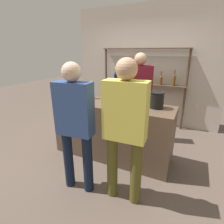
{
  "coord_description": "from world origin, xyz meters",
  "views": [
    {
      "loc": [
        1.17,
        -2.45,
        1.76
      ],
      "look_at": [
        0.0,
        0.0,
        0.82
      ],
      "focal_mm": 28.0,
      "sensor_mm": 36.0,
      "label": 1
    }
  ],
  "objects_px": {
    "ice_bucket": "(157,100)",
    "customer_center": "(75,121)",
    "counter_bottle_0": "(73,92)",
    "counter_bottle_2": "(92,92)",
    "counter_bottle_1": "(116,96)",
    "wine_glass": "(124,96)",
    "cork_jar": "(120,103)",
    "server_behind_counter": "(139,91)",
    "customer_right": "(125,125)"
  },
  "relations": [
    {
      "from": "counter_bottle_2",
      "to": "customer_right",
      "type": "bearing_deg",
      "value": -43.36
    },
    {
      "from": "counter_bottle_0",
      "to": "ice_bucket",
      "type": "xyz_separation_m",
      "value": [
        1.42,
        0.14,
        -0.02
      ]
    },
    {
      "from": "customer_center",
      "to": "customer_right",
      "type": "relative_size",
      "value": 0.97
    },
    {
      "from": "ice_bucket",
      "to": "cork_jar",
      "type": "height_order",
      "value": "ice_bucket"
    },
    {
      "from": "customer_center",
      "to": "server_behind_counter",
      "type": "height_order",
      "value": "server_behind_counter"
    },
    {
      "from": "ice_bucket",
      "to": "customer_right",
      "type": "height_order",
      "value": "customer_right"
    },
    {
      "from": "wine_glass",
      "to": "ice_bucket",
      "type": "distance_m",
      "value": 0.54
    },
    {
      "from": "counter_bottle_0",
      "to": "customer_right",
      "type": "relative_size",
      "value": 0.21
    },
    {
      "from": "counter_bottle_0",
      "to": "counter_bottle_2",
      "type": "relative_size",
      "value": 1.16
    },
    {
      "from": "wine_glass",
      "to": "customer_center",
      "type": "distance_m",
      "value": 1.03
    },
    {
      "from": "counter_bottle_2",
      "to": "wine_glass",
      "type": "height_order",
      "value": "counter_bottle_2"
    },
    {
      "from": "counter_bottle_1",
      "to": "wine_glass",
      "type": "xyz_separation_m",
      "value": [
        0.08,
        0.12,
        -0.02
      ]
    },
    {
      "from": "counter_bottle_2",
      "to": "customer_right",
      "type": "height_order",
      "value": "customer_right"
    },
    {
      "from": "cork_jar",
      "to": "customer_right",
      "type": "bearing_deg",
      "value": -62.31
    },
    {
      "from": "counter_bottle_2",
      "to": "customer_center",
      "type": "distance_m",
      "value": 1.12
    },
    {
      "from": "ice_bucket",
      "to": "cork_jar",
      "type": "relative_size",
      "value": 1.64
    },
    {
      "from": "counter_bottle_1",
      "to": "cork_jar",
      "type": "height_order",
      "value": "counter_bottle_1"
    },
    {
      "from": "counter_bottle_2",
      "to": "wine_glass",
      "type": "relative_size",
      "value": 2.07
    },
    {
      "from": "ice_bucket",
      "to": "server_behind_counter",
      "type": "xyz_separation_m",
      "value": [
        -0.51,
        0.76,
        -0.07
      ]
    },
    {
      "from": "customer_right",
      "to": "server_behind_counter",
      "type": "bearing_deg",
      "value": 8.89
    },
    {
      "from": "counter_bottle_1",
      "to": "counter_bottle_0",
      "type": "bearing_deg",
      "value": -175.78
    },
    {
      "from": "counter_bottle_0",
      "to": "counter_bottle_1",
      "type": "bearing_deg",
      "value": 4.22
    },
    {
      "from": "counter_bottle_1",
      "to": "ice_bucket",
      "type": "height_order",
      "value": "counter_bottle_1"
    },
    {
      "from": "counter_bottle_2",
      "to": "server_behind_counter",
      "type": "height_order",
      "value": "server_behind_counter"
    },
    {
      "from": "counter_bottle_2",
      "to": "cork_jar",
      "type": "xyz_separation_m",
      "value": [
        0.65,
        -0.29,
        -0.05
      ]
    },
    {
      "from": "wine_glass",
      "to": "customer_right",
      "type": "xyz_separation_m",
      "value": [
        0.38,
        -0.91,
        -0.08
      ]
    },
    {
      "from": "counter_bottle_0",
      "to": "customer_center",
      "type": "height_order",
      "value": "customer_center"
    },
    {
      "from": "counter_bottle_1",
      "to": "ice_bucket",
      "type": "relative_size",
      "value": 1.43
    },
    {
      "from": "counter_bottle_2",
      "to": "wine_glass",
      "type": "distance_m",
      "value": 0.62
    },
    {
      "from": "cork_jar",
      "to": "customer_center",
      "type": "relative_size",
      "value": 0.09
    },
    {
      "from": "counter_bottle_2",
      "to": "server_behind_counter",
      "type": "distance_m",
      "value": 0.95
    },
    {
      "from": "counter_bottle_0",
      "to": "ice_bucket",
      "type": "bearing_deg",
      "value": 5.81
    },
    {
      "from": "counter_bottle_2",
      "to": "ice_bucket",
      "type": "relative_size",
      "value": 1.3
    },
    {
      "from": "counter_bottle_1",
      "to": "customer_right",
      "type": "height_order",
      "value": "customer_right"
    },
    {
      "from": "cork_jar",
      "to": "customer_center",
      "type": "bearing_deg",
      "value": -109.01
    },
    {
      "from": "server_behind_counter",
      "to": "counter_bottle_0",
      "type": "bearing_deg",
      "value": -61.77
    },
    {
      "from": "ice_bucket",
      "to": "customer_center",
      "type": "height_order",
      "value": "customer_center"
    },
    {
      "from": "counter_bottle_2",
      "to": "ice_bucket",
      "type": "bearing_deg",
      "value": -3.53
    },
    {
      "from": "wine_glass",
      "to": "customer_center",
      "type": "height_order",
      "value": "customer_center"
    },
    {
      "from": "customer_center",
      "to": "ice_bucket",
      "type": "bearing_deg",
      "value": -44.8
    },
    {
      "from": "counter_bottle_0",
      "to": "cork_jar",
      "type": "height_order",
      "value": "counter_bottle_0"
    },
    {
      "from": "cork_jar",
      "to": "customer_right",
      "type": "height_order",
      "value": "customer_right"
    },
    {
      "from": "wine_glass",
      "to": "counter_bottle_0",
      "type": "bearing_deg",
      "value": -168.57
    },
    {
      "from": "counter_bottle_0",
      "to": "server_behind_counter",
      "type": "bearing_deg",
      "value": 44.71
    },
    {
      "from": "counter_bottle_0",
      "to": "counter_bottle_2",
      "type": "height_order",
      "value": "counter_bottle_0"
    },
    {
      "from": "customer_right",
      "to": "server_behind_counter",
      "type": "distance_m",
      "value": 1.67
    },
    {
      "from": "counter_bottle_0",
      "to": "server_behind_counter",
      "type": "xyz_separation_m",
      "value": [
        0.91,
        0.9,
        -0.09
      ]
    },
    {
      "from": "customer_right",
      "to": "counter_bottle_0",
      "type": "bearing_deg",
      "value": 56.67
    },
    {
      "from": "counter_bottle_0",
      "to": "cork_jar",
      "type": "relative_size",
      "value": 2.47
    },
    {
      "from": "counter_bottle_0",
      "to": "wine_glass",
      "type": "xyz_separation_m",
      "value": [
        0.88,
        0.18,
        -0.03
      ]
    }
  ]
}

